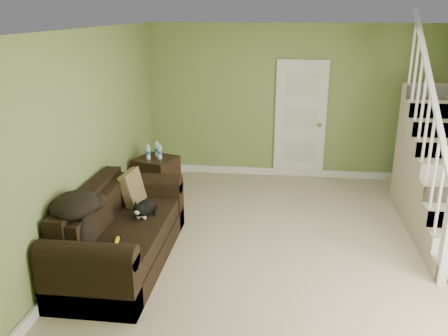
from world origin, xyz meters
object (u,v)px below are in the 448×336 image
(sofa, at_px, (119,236))
(side_table, at_px, (156,178))
(cat, at_px, (144,209))
(banana, at_px, (117,240))

(sofa, relative_size, side_table, 2.49)
(side_table, xyz_separation_m, cat, (0.31, -1.69, 0.23))
(sofa, xyz_separation_m, cat, (0.23, 0.26, 0.24))
(side_table, distance_m, cat, 1.74)
(sofa, xyz_separation_m, side_table, (-0.08, 1.95, 0.00))
(cat, height_order, banana, cat)
(sofa, xyz_separation_m, banana, (0.14, -0.42, 0.17))
(sofa, distance_m, side_table, 1.95)
(sofa, relative_size, cat, 4.37)
(side_table, bearing_deg, sofa, -87.79)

